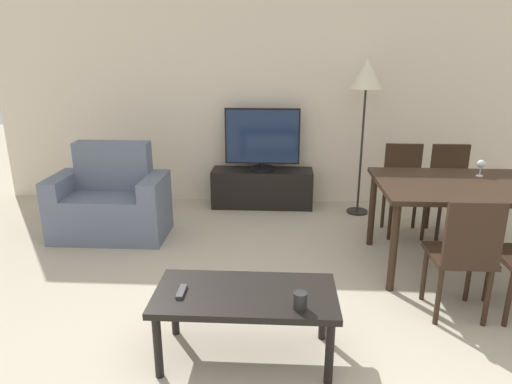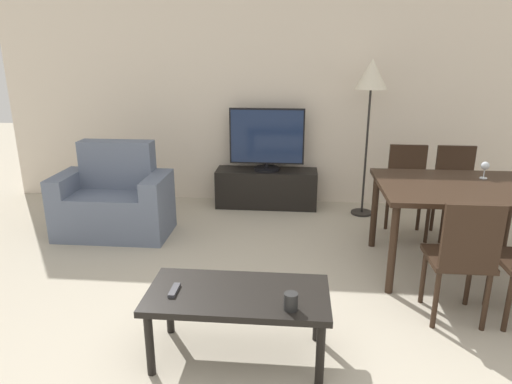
{
  "view_description": "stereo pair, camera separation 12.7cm",
  "coord_description": "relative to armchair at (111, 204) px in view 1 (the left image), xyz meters",
  "views": [
    {
      "loc": [
        -0.07,
        -1.96,
        1.82
      ],
      "look_at": [
        -0.28,
        1.73,
        0.65
      ],
      "focal_mm": 32.0,
      "sensor_mm": 36.0,
      "label": 1
    },
    {
      "loc": [
        0.05,
        -1.95,
        1.82
      ],
      "look_at": [
        -0.28,
        1.73,
        0.65
      ],
      "focal_mm": 32.0,
      "sensor_mm": 36.0,
      "label": 2
    }
  ],
  "objects": [
    {
      "name": "armchair",
      "position": [
        0.0,
        0.0,
        0.0
      ],
      "size": [
        1.11,
        0.61,
        0.93
      ],
      "color": "slate",
      "rests_on": "ground_plane"
    },
    {
      "name": "dining_chair_far",
      "position": [
        3.4,
        0.27,
        0.17
      ],
      "size": [
        0.4,
        0.4,
        0.9
      ],
      "color": "black",
      "rests_on": "ground_plane"
    },
    {
      "name": "coffee_table",
      "position": [
        1.49,
        -1.84,
        0.06
      ],
      "size": [
        1.08,
        0.53,
        0.44
      ],
      "color": "black",
      "rests_on": "ground_plane"
    },
    {
      "name": "dining_chair_far_left",
      "position": [
        2.94,
        0.27,
        0.17
      ],
      "size": [
        0.4,
        0.4,
        0.9
      ],
      "color": "black",
      "rests_on": "ground_plane"
    },
    {
      "name": "dining_chair_near",
      "position": [
        2.94,
        -1.34,
        0.17
      ],
      "size": [
        0.4,
        0.4,
        0.9
      ],
      "color": "black",
      "rests_on": "ground_plane"
    },
    {
      "name": "remote_primary",
      "position": [
        1.12,
        -1.87,
        0.12
      ],
      "size": [
        0.04,
        0.15,
        0.02
      ],
      "color": "#38383D",
      "rests_on": "coffee_table"
    },
    {
      "name": "dining_table",
      "position": [
        3.17,
        -0.53,
        0.34
      ],
      "size": [
        1.33,
        1.0,
        0.76
      ],
      "color": "black",
      "rests_on": "ground_plane"
    },
    {
      "name": "cup_white_near",
      "position": [
        1.81,
        -2.0,
        0.16
      ],
      "size": [
        0.08,
        0.08,
        0.1
      ],
      "color": "black",
      "rests_on": "coffee_table"
    },
    {
      "name": "tv_stand",
      "position": [
        1.47,
        0.98,
        -0.11
      ],
      "size": [
        1.19,
        0.36,
        0.45
      ],
      "color": "black",
      "rests_on": "ground_plane"
    },
    {
      "name": "wine_glass_center",
      "position": [
        3.41,
        -0.31,
        0.52
      ],
      "size": [
        0.07,
        0.07,
        0.15
      ],
      "color": "silver",
      "rests_on": "dining_table"
    },
    {
      "name": "tv",
      "position": [
        1.47,
        0.97,
        0.48
      ],
      "size": [
        0.86,
        0.3,
        0.72
      ],
      "color": "black",
      "rests_on": "tv_stand"
    },
    {
      "name": "floor_lamp",
      "position": [
        2.58,
        0.8,
        1.15
      ],
      "size": [
        0.34,
        0.34,
        1.72
      ],
      "color": "black",
      "rests_on": "ground_plane"
    },
    {
      "name": "wall_back",
      "position": [
        1.76,
        1.23,
        1.02
      ],
      "size": [
        6.99,
        0.06,
        2.7
      ],
      "color": "beige",
      "rests_on": "ground_plane"
    }
  ]
}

